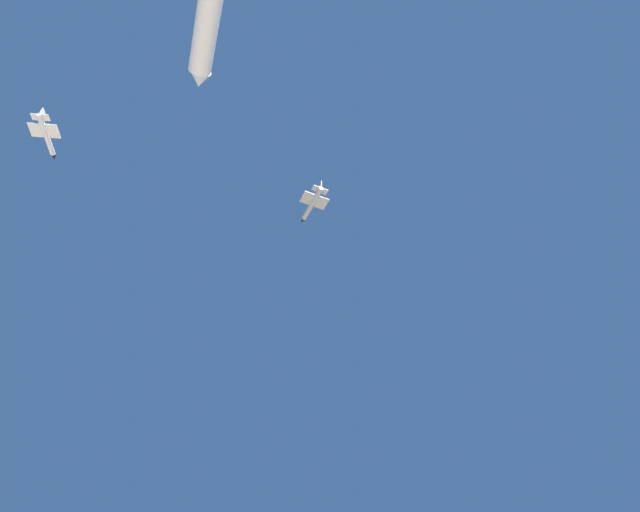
# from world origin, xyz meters

# --- Properties ---
(chase_jet_left_wing) EXTENTS (12.12, 13.46, 4.00)m
(chase_jet_left_wing) POSITION_xyz_m (62.12, 71.79, 126.15)
(chase_jet_left_wing) COLOR silver
(chase_jet_right_wing) EXTENTS (14.56, 10.23, 4.00)m
(chase_jet_right_wing) POSITION_xyz_m (12.42, 12.16, 119.34)
(chase_jet_right_wing) COLOR #999EA3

